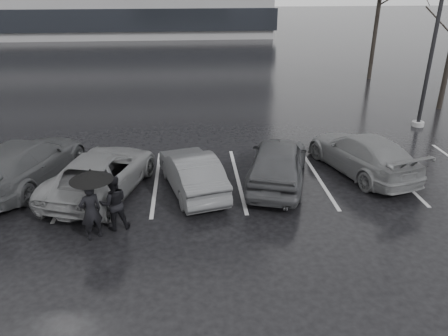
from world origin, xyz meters
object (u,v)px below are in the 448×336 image
pedestrian_left (91,212)px  tree_north (378,11)px  pedestrian_right (114,203)px  lamp_post (437,25)px  car_west_b (101,173)px  car_west_c (26,162)px  car_west_a (192,172)px  car_main (278,162)px  car_east (362,153)px

pedestrian_left → tree_north: bearing=-161.8°
pedestrian_right → lamp_post: size_ratio=0.16×
pedestrian_right → lamp_post: lamp_post is taller
tree_north → pedestrian_left: bearing=-129.4°
pedestrian_left → lamp_post: bearing=179.5°
car_west_b → car_west_c: car_west_c is taller
car_west_c → tree_north: (17.48, 14.20, 3.50)m
car_west_c → pedestrian_left: (2.82, -3.64, 0.06)m
car_west_a → pedestrian_left: pedestrian_left is taller
lamp_post → car_west_b: bearing=-157.7°
car_main → tree_north: tree_north is taller
car_west_a → car_west_c: (-5.51, 1.04, 0.10)m
car_west_a → car_east: bearing=174.6°
car_west_b → lamp_post: size_ratio=0.50×
pedestrian_left → pedestrian_right: pedestrian_left is taller
car_west_b → car_west_c: (-2.61, 0.91, 0.07)m
car_east → pedestrian_right: pedestrian_right is taller
car_west_a → car_main: bearing=171.8°
car_east → tree_north: tree_north is taller
pedestrian_left → pedestrian_right: (0.53, 0.46, -0.01)m
car_west_c → car_east: size_ratio=1.08×
car_east → tree_north: (5.97, 14.25, 3.55)m
car_west_c → car_east: car_west_c is taller
car_west_a → tree_north: size_ratio=0.47×
pedestrian_left → tree_north: tree_north is taller
lamp_post → car_east: bearing=-134.2°
car_west_b → car_east: bearing=-157.8°
car_east → lamp_post: bearing=-151.2°
tree_north → car_west_a: bearing=-128.2°
lamp_post → tree_north: bearing=81.3°
car_west_c → car_east: bearing=-164.6°
car_west_c → tree_north: bearing=-125.2°
car_west_a → car_west_c: bearing=-25.4°
pedestrian_left → car_west_a: bearing=-168.3°
lamp_post → tree_north: 9.75m
car_west_c → car_east: (11.51, -0.05, -0.05)m
pedestrian_left → pedestrian_right: size_ratio=1.02×
car_west_b → pedestrian_left: bearing=111.0°
car_west_a → car_east: size_ratio=0.83×
car_east → pedestrian_right: 8.74m
car_west_a → pedestrian_right: bearing=30.0°
car_east → lamp_post: 7.47m
car_east → car_west_b: bearing=-11.5°
car_west_a → lamp_post: size_ratio=0.41×
car_west_c → car_east: 11.51m
car_main → lamp_post: bearing=-128.9°
pedestrian_right → lamp_post: 15.29m
car_main → pedestrian_right: size_ratio=2.83×
car_main → car_west_c: size_ratio=0.87×
car_west_b → pedestrian_left: size_ratio=3.02×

